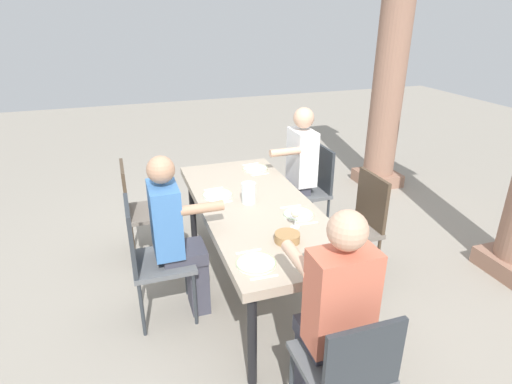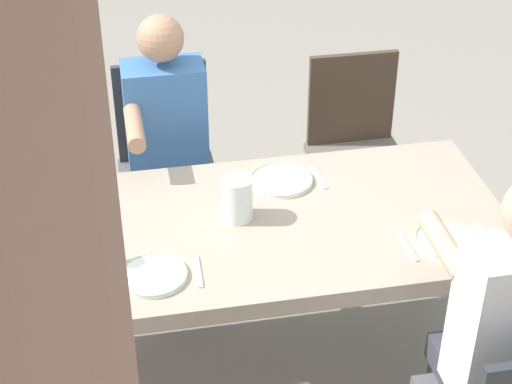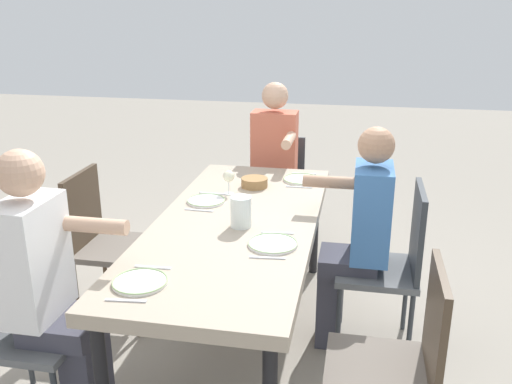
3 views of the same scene
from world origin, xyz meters
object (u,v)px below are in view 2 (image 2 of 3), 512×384
(diner_woman_green, at_px, (168,155))
(water_pitcher, at_px, (237,201))
(plate_0, at_px, (449,240))
(chair_mid_south, at_px, (166,157))
(plate_1, at_px, (281,180))
(diner_guest_third, at_px, (498,337))
(wine_glass_2, at_px, (98,239))
(dining_table, at_px, (222,240))
(plate_2, at_px, (153,275))
(bread_basket, at_px, (51,241))
(chair_west_south, at_px, (356,142))

(diner_woman_green, distance_m, water_pitcher, 0.66)
(plate_0, bearing_deg, chair_mid_south, -50.95)
(plate_0, height_order, plate_1, same)
(diner_guest_third, distance_m, wine_glass_2, 1.32)
(dining_table, height_order, plate_2, plate_2)
(plate_0, bearing_deg, bread_basket, -9.50)
(chair_west_south, xyz_separation_m, diner_guest_third, (0.00, 1.53, 0.17))
(dining_table, height_order, diner_woman_green, diner_woman_green)
(bread_basket, bearing_deg, diner_woman_green, -124.99)
(diner_woman_green, relative_size, water_pitcher, 7.73)
(plate_0, distance_m, bread_basket, 1.39)
(water_pitcher, bearing_deg, plate_1, -135.30)
(chair_mid_south, relative_size, bread_basket, 5.69)
(dining_table, bearing_deg, chair_west_south, -131.97)
(diner_guest_third, relative_size, plate_0, 5.57)
(chair_west_south, relative_size, diner_woman_green, 0.73)
(chair_mid_south, bearing_deg, water_pitcher, 103.29)
(plate_2, distance_m, water_pitcher, 0.44)
(bread_basket, bearing_deg, chair_mid_south, -118.51)
(chair_mid_south, bearing_deg, bread_basket, 61.49)
(diner_woman_green, distance_m, bread_basket, 0.83)
(chair_west_south, bearing_deg, wine_glass_2, 39.70)
(water_pitcher, height_order, bread_basket, water_pitcher)
(chair_mid_south, distance_m, diner_guest_third, 1.78)
(plate_1, distance_m, water_pitcher, 0.30)
(dining_table, height_order, water_pitcher, water_pitcher)
(chair_mid_south, bearing_deg, plate_0, 129.05)
(plate_0, distance_m, plate_1, 0.70)
(diner_guest_third, relative_size, water_pitcher, 7.97)
(wine_glass_2, bearing_deg, chair_west_south, -140.30)
(chair_west_south, relative_size, chair_mid_south, 0.97)
(dining_table, bearing_deg, plate_0, 162.59)
(plate_1, height_order, water_pitcher, water_pitcher)
(plate_0, xyz_separation_m, wine_glass_2, (1.20, -0.10, 0.10))
(wine_glass_2, height_order, water_pitcher, water_pitcher)
(diner_guest_third, xyz_separation_m, wine_glass_2, (1.20, -0.53, 0.16))
(dining_table, height_order, diner_guest_third, diner_guest_third)
(chair_west_south, distance_m, bread_basket, 1.64)
(chair_mid_south, height_order, water_pitcher, chair_mid_south)
(water_pitcher, bearing_deg, wine_glass_2, 20.52)
(diner_woman_green, distance_m, plate_2, 0.92)
(plate_2, height_order, wine_glass_2, wine_glass_2)
(plate_2, bearing_deg, diner_guest_third, 157.42)
(plate_2, bearing_deg, diner_woman_green, -98.63)
(plate_1, height_order, plate_2, same)
(chair_west_south, relative_size, plate_0, 3.94)
(chair_mid_south, distance_m, plate_1, 0.76)
(bread_basket, bearing_deg, diner_guest_third, 154.27)
(dining_table, xyz_separation_m, bread_basket, (0.60, 0.01, 0.09))
(plate_2, bearing_deg, plate_1, -137.64)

